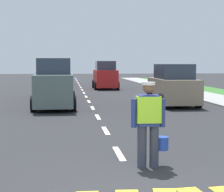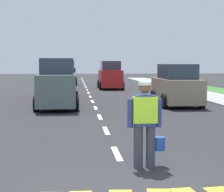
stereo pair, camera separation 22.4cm
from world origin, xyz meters
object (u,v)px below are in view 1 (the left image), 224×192
car_oncoming_third (60,74)px  car_parked_far (173,86)px  road_worker (149,120)px  car_outgoing_far (105,76)px  car_oncoming_lead (54,85)px  car_oncoming_second (54,80)px

car_oncoming_third → car_parked_far: bearing=-73.2°
road_worker → car_outgoing_far: bearing=86.5°
car_oncoming_lead → car_oncoming_second: bearing=92.2°
car_parked_far → car_oncoming_third: (-5.67, 18.75, 0.14)m
car_parked_far → car_oncoming_lead: size_ratio=0.92×
road_worker → car_outgoing_far: size_ratio=0.44×
car_parked_far → car_oncoming_second: 7.70m
road_worker → car_oncoming_third: bearing=94.2°
car_outgoing_far → car_parked_far: bearing=-80.5°
road_worker → car_oncoming_second: car_oncoming_second is taller
car_outgoing_far → car_oncoming_second: size_ratio=0.94×
car_oncoming_lead → road_worker: bearing=-78.4°
car_oncoming_third → car_oncoming_lead: 19.18m
car_outgoing_far → car_oncoming_lead: size_ratio=0.90×
car_parked_far → car_oncoming_lead: bearing=-175.7°
car_parked_far → car_outgoing_far: car_outgoing_far is taller
car_oncoming_third → car_oncoming_second: car_oncoming_second is taller
car_oncoming_third → car_outgoing_far: bearing=-60.6°
car_oncoming_third → car_oncoming_lead: size_ratio=0.96×
car_outgoing_far → road_worker: bearing=-93.5°
road_worker → car_parked_far: bearing=72.2°
road_worker → car_oncoming_lead: size_ratio=0.39×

